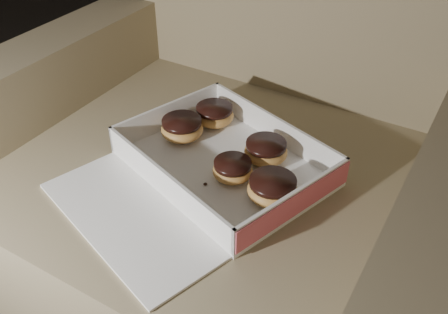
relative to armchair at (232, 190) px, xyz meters
name	(u,v)px	position (x,y,z in m)	size (l,w,h in m)	color
floor	(57,205)	(-0.60, -0.02, -0.31)	(4.50, 4.50, 0.00)	black
armchair	(232,190)	(0.00, 0.00, 0.00)	(0.96, 0.81, 1.00)	#857555
bakery_box	(209,173)	(0.02, -0.12, 0.15)	(0.47, 0.51, 0.06)	white
donut_a	(214,115)	(-0.06, 0.02, 0.16)	(0.08, 0.08, 0.04)	gold
donut_b	(182,128)	(-0.09, -0.05, 0.16)	(0.08, 0.08, 0.04)	gold
donut_c	(266,151)	(0.09, -0.03, 0.16)	(0.08, 0.08, 0.04)	gold
donut_d	(272,189)	(0.15, -0.13, 0.16)	(0.09, 0.09, 0.04)	gold
donut_e	(233,169)	(0.06, -0.11, 0.16)	(0.07, 0.07, 0.04)	gold
crumb_a	(254,199)	(0.12, -0.15, 0.14)	(0.01, 0.01, 0.00)	black
crumb_b	(205,184)	(0.03, -0.15, 0.14)	(0.01, 0.01, 0.00)	black
crumb_c	(139,155)	(-0.12, -0.14, 0.14)	(0.01, 0.01, 0.00)	black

